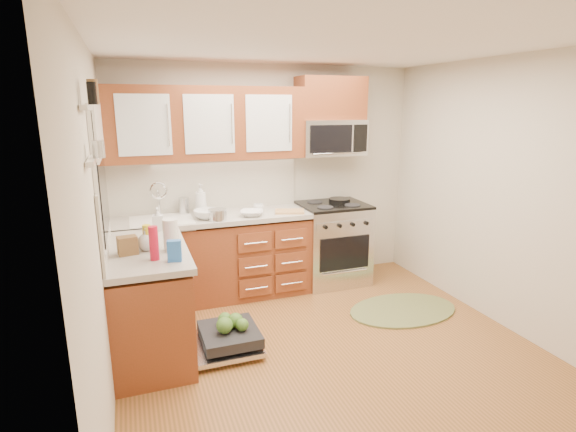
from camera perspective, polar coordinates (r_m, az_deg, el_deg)
name	(u,v)px	position (r m, az deg, el deg)	size (l,w,h in m)	color
floor	(330,350)	(4.08, 5.41, -16.53)	(3.50, 3.50, 0.00)	brown
ceiling	(338,44)	(3.54, 6.39, 20.93)	(3.50, 3.50, 0.00)	white
wall_back	(269,177)	(5.21, -2.45, 4.95)	(3.50, 0.04, 2.50)	beige
wall_front	(504,293)	(2.24, 25.71, -8.84)	(3.50, 0.04, 2.50)	beige
wall_left	(98,229)	(3.28, -22.96, -1.56)	(0.04, 3.50, 2.50)	beige
wall_right	(505,195)	(4.63, 25.83, 2.42)	(0.04, 3.50, 2.50)	beige
base_cabinet_back	(214,260)	(4.97, -9.35, -5.52)	(2.05, 0.60, 0.85)	brown
base_cabinet_left	(149,304)	(4.04, -17.18, -10.64)	(0.60, 1.25, 0.85)	brown
countertop_back	(213,218)	(4.82, -9.55, -0.23)	(2.07, 0.64, 0.05)	#9E9890
countertop_left	(146,251)	(3.87, -17.54, -4.21)	(0.64, 1.27, 0.05)	#9E9890
backsplash_back	(207,184)	(5.04, -10.30, 3.97)	(2.05, 0.02, 0.57)	beige
backsplash_left	(104,217)	(3.80, -22.32, -0.12)	(0.02, 1.25, 0.57)	beige
upper_cabinets	(206,124)	(4.81, -10.32, 11.48)	(2.05, 0.35, 0.75)	brown
cabinet_over_mw	(330,98)	(5.23, 5.41, 14.66)	(0.76, 0.35, 0.47)	brown
range	(332,243)	(5.34, 5.66, -3.43)	(0.76, 0.64, 0.95)	silver
microwave	(331,138)	(5.22, 5.42, 9.89)	(0.76, 0.38, 0.40)	silver
sink	(162,232)	(4.77, -15.67, -1.96)	(0.62, 0.50, 0.26)	white
dishwasher	(225,340)	(4.04, -7.99, -15.28)	(0.70, 0.60, 0.20)	silver
window	(100,174)	(3.71, -22.81, 4.90)	(0.03, 1.05, 1.05)	white
window_blind	(99,130)	(3.68, -22.91, 10.00)	(0.02, 0.96, 0.40)	white
shelf_upper	(86,107)	(2.83, -24.24, 12.48)	(0.04, 0.40, 0.03)	white
shelf_lower	(92,161)	(2.84, -23.63, 6.45)	(0.04, 0.40, 0.03)	white
rug	(403,310)	(4.87, 14.38, -11.47)	(1.16, 0.75, 0.02)	olive
skillet	(339,200)	(5.30, 6.55, 1.98)	(0.25, 0.25, 0.05)	black
stock_pot	(217,215)	(4.60, -8.95, 0.17)	(0.19, 0.19, 0.11)	silver
cutting_board	(290,211)	(4.88, 0.21, 0.59)	(0.31, 0.20, 0.02)	tan
canister	(184,206)	(4.93, -13.06, 1.28)	(0.11, 0.11, 0.18)	silver
paper_towel_roll	(171,235)	(3.70, -14.67, -2.35)	(0.12, 0.12, 0.26)	white
mustard_bottle	(147,237)	(3.78, -17.45, -2.60)	(0.07, 0.07, 0.21)	yellow
red_bottle	(154,243)	(3.52, -16.67, -3.33)	(0.07, 0.07, 0.26)	red
wooden_box	(128,245)	(3.72, -19.71, -3.54)	(0.14, 0.10, 0.14)	brown
blue_carton	(174,251)	(3.46, -14.22, -4.31)	(0.10, 0.06, 0.16)	blue
bowl_a	(252,213)	(4.74, -4.61, 0.36)	(0.24, 0.24, 0.06)	#999999
bowl_b	(208,214)	(4.69, -10.13, 0.24)	(0.29, 0.29, 0.09)	#999999
cup	(258,208)	(4.90, -3.78, 1.02)	(0.11, 0.11, 0.09)	#999999
soap_bottle_a	(201,199)	(4.86, -11.01, 2.11)	(0.13, 0.13, 0.33)	#999999
soap_bottle_b	(158,219)	(4.35, -16.20, -0.35)	(0.10, 0.10, 0.21)	#999999
soap_bottle_c	(146,239)	(3.78, -17.56, -2.80)	(0.15, 0.15, 0.19)	#999999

